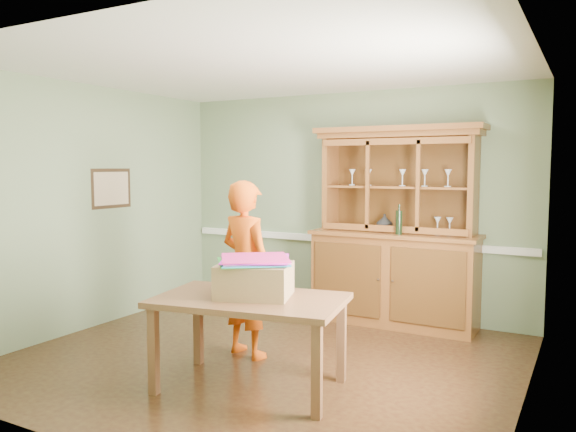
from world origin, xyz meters
The scene contains 14 objects.
floor centered at (0.00, 0.00, 0.00)m, with size 4.50×4.50×0.00m, color #493117.
ceiling centered at (0.00, 0.00, 2.70)m, with size 4.50×4.50×0.00m, color white.
wall_back centered at (0.00, 2.00, 1.35)m, with size 4.50×4.50×0.00m, color gray.
wall_left centered at (-2.25, 0.00, 1.35)m, with size 4.00×4.00×0.00m, color gray.
wall_right centered at (2.25, 0.00, 1.35)m, with size 4.00×4.00×0.00m, color gray.
wall_front centered at (0.00, -2.00, 1.35)m, with size 4.50×4.50×0.00m, color gray.
chair_rail centered at (0.00, 1.98, 0.90)m, with size 4.41×0.05×0.08m, color white.
framed_map centered at (-2.23, 0.30, 1.55)m, with size 0.03×0.60×0.46m.
window_panel centered at (2.23, -0.30, 1.50)m, with size 0.03×0.96×1.36m.
china_hutch centered at (0.69, 1.74, 0.79)m, with size 1.91×0.63×2.25m.
dining_table centered at (0.26, -0.65, 0.66)m, with size 1.63×1.14×0.75m.
cardboard_box centered at (0.28, -0.61, 0.88)m, with size 0.58×0.46×0.27m, color olive.
kite_stack centered at (0.25, -0.57, 1.04)m, with size 0.74×0.74×0.04m.
person centered at (-0.20, 0.01, 0.84)m, with size 0.61×0.40×1.67m, color #E8560E.
Camera 1 is at (2.66, -4.40, 1.79)m, focal length 35.00 mm.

